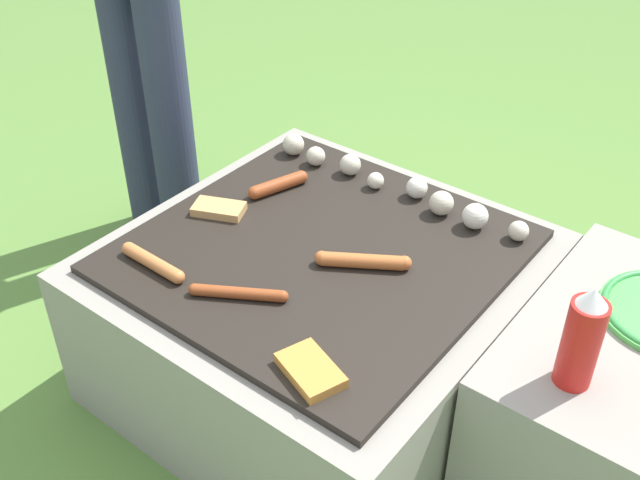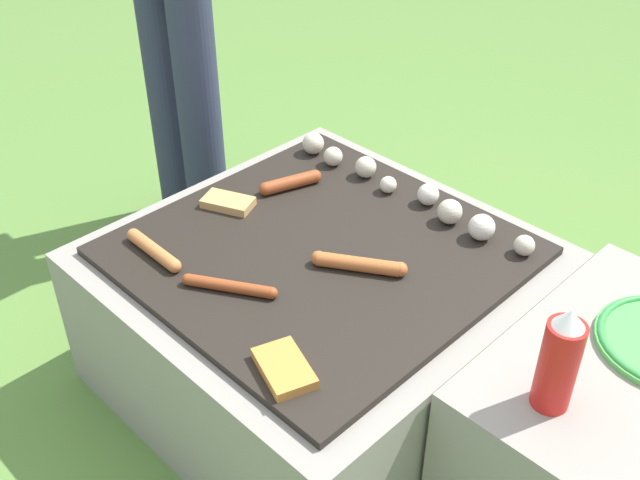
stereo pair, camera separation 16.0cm
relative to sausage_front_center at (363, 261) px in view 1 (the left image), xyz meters
name	(u,v)px [view 1 (the left image)]	position (x,y,z in m)	size (l,w,h in m)	color
ground_plane	(320,376)	(-0.11, 0.00, -0.41)	(14.00, 14.00, 0.00)	#567F38
grill	(320,316)	(-0.11, 0.00, -0.21)	(0.85, 0.85, 0.39)	gray
side_ledge	(628,414)	(0.55, 0.14, -0.21)	(0.46, 0.62, 0.39)	gray
sausage_front_center	(363,261)	(0.00, 0.00, 0.00)	(0.18, 0.12, 0.03)	#B7602D
sausage_mid_left	(278,185)	(-0.33, 0.12, 0.00)	(0.07, 0.16, 0.03)	#93421E
sausage_front_right	(153,262)	(-0.34, -0.27, 0.00)	(0.18, 0.03, 0.03)	#C6753D
sausage_back_right	(238,293)	(-0.14, -0.23, 0.00)	(0.18, 0.12, 0.02)	#93421E
bread_slice_right	(219,209)	(-0.38, -0.04, -0.01)	(0.13, 0.11, 0.02)	tan
bread_slice_center	(310,370)	(0.11, -0.31, -0.01)	(0.14, 0.12, 0.02)	#D18438
mushroom_row	(394,183)	(-0.11, 0.28, 0.01)	(0.68, 0.08, 0.06)	beige
condiment_bottle	(582,339)	(0.47, -0.04, 0.08)	(0.06, 0.06, 0.20)	red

